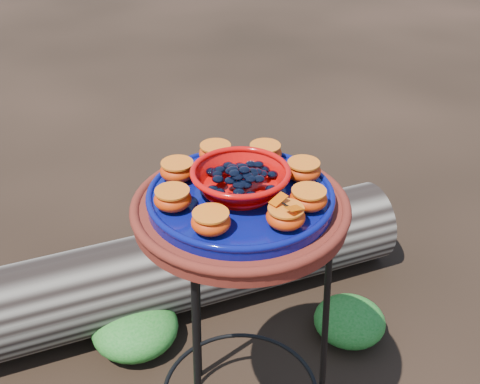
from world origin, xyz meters
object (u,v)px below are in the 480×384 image
plant_stand (240,336)px  cobalt_plate (240,198)px  driftwood_log (181,268)px  red_bowl (240,182)px  terracotta_saucer (240,210)px

plant_stand → cobalt_plate: (0.00, 0.00, 0.40)m
driftwood_log → red_bowl: bearing=-102.6°
plant_stand → driftwood_log: 0.59m
cobalt_plate → terracotta_saucer: bearing=0.0°
plant_stand → red_bowl: 0.44m
cobalt_plate → driftwood_log: size_ratio=0.26×
plant_stand → cobalt_plate: bearing=0.0°
terracotta_saucer → cobalt_plate: (0.00, 0.00, 0.03)m
driftwood_log → cobalt_plate: bearing=-102.6°
terracotta_saucer → red_bowl: bearing=0.0°
terracotta_saucer → red_bowl: (0.00, 0.00, 0.07)m
plant_stand → driftwood_log: bearing=77.4°
red_bowl → plant_stand: bearing=0.0°
plant_stand → cobalt_plate: 0.40m
terracotta_saucer → driftwood_log: (0.12, 0.53, -0.58)m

